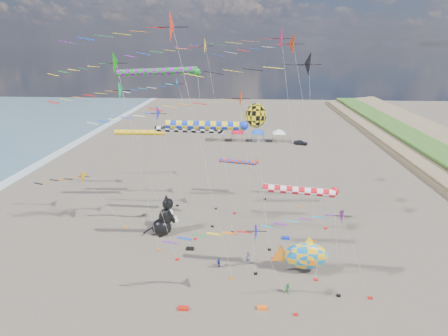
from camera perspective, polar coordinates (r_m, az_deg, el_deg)
name	(u,v)px	position (r m, az deg, el deg)	size (l,w,h in m)	color
ground	(228,328)	(32.40, 0.67, -24.68)	(260.00, 260.00, 0.00)	brown
delta_kite_0	(292,66)	(37.88, 11.10, 15.96)	(15.00, 2.77, 22.12)	black
delta_kite_1	(222,102)	(34.07, -0.30, 10.69)	(12.81, 1.95, 18.72)	#FE310B
delta_kite_2	(273,40)	(47.14, 7.98, 19.97)	(16.81, 2.75, 24.76)	#ED0C47
delta_kite_3	(252,230)	(28.82, 4.52, -10.09)	(10.00, 1.86, 9.68)	#0905E2
delta_kite_4	(79,179)	(47.32, -22.61, -1.73)	(10.55, 1.72, 7.89)	#FFA30A
delta_kite_5	(179,28)	(30.27, -7.39, 21.67)	(13.22, 2.88, 25.47)	red
delta_kite_6	(114,65)	(36.69, -17.45, 15.72)	(9.57, 2.52, 22.19)	#0F8D0E
delta_kite_7	(299,45)	(41.18, 12.12, 18.97)	(12.79, 2.65, 24.04)	red
delta_kite_8	(148,115)	(39.30, -12.28, 8.45)	(10.98, 1.91, 16.67)	#1B25D8
delta_kite_9	(324,222)	(32.04, 15.99, -8.42)	(10.51, 1.72, 9.25)	#821490
delta_kite_10	(170,87)	(46.94, -8.80, 12.92)	(11.96, 1.89, 18.69)	blue
delta_kite_11	(199,48)	(44.68, -4.04, 18.89)	(12.42, 2.13, 23.55)	#FFAD1B
delta_kite_12	(111,94)	(35.38, -18.00, 11.47)	(11.39, 1.98, 19.54)	#199651
windsock_0	(161,72)	(41.58, -10.24, 15.13)	(10.81, 0.84, 20.10)	#188622
windsock_1	(240,162)	(52.06, 2.68, 1.03)	(7.28, 0.73, 6.48)	red
windsock_2	(210,126)	(31.62, -2.37, 6.87)	(8.74, 0.82, 16.15)	#1534D6
windsock_3	(191,130)	(40.60, -5.43, 6.15)	(9.28, 0.72, 13.68)	black
windsock_4	(142,133)	(49.75, -13.21, 5.61)	(8.37, 0.78, 11.49)	yellow
windsock_5	(303,191)	(30.62, 12.72, -3.73)	(7.77, 0.73, 11.19)	red
angelfish_kite	(254,117)	(37.99, 4.92, 8.34)	(3.74, 3.02, 16.70)	yellow
cat_inflatable	(163,216)	(44.27, -9.90, -7.70)	(3.77, 1.89, 5.09)	black
fish_inflatable	(305,256)	(37.68, 13.13, -13.75)	(5.99, 2.15, 4.52)	#147AC3
person_adult	(248,258)	(39.10, 3.93, -14.45)	(0.56, 0.37, 1.53)	slate
child_green	(288,289)	(35.73, 10.39, -18.84)	(0.58, 0.45, 1.20)	#1F772C
child_blue	(219,262)	(38.74, -0.85, -15.16)	(0.64, 0.27, 1.09)	#252B97
kite_bag_0	(183,308)	(34.09, -6.65, -21.80)	(0.90, 0.44, 0.30)	red
kite_bag_1	(262,308)	(34.12, 6.21, -21.74)	(0.90, 0.44, 0.30)	orange
kite_bag_2	(190,249)	(41.88, -5.56, -12.97)	(0.90, 0.44, 0.30)	black
kite_bag_3	(286,238)	(44.37, 10.01, -11.18)	(0.90, 0.44, 0.30)	#1225BC
tent_row	(248,129)	(85.43, 3.94, 6.36)	(19.20, 4.20, 3.80)	white
parked_car	(301,142)	(85.10, 12.40, 4.09)	(1.32, 3.27, 1.12)	#26262D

